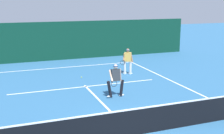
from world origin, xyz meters
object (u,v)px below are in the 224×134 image
Objects in this scene: player_near at (116,79)px; tennis_ball_extra at (81,77)px; player_far at (128,60)px; tennis_ball at (48,125)px.

player_near is 24.04× the size of tennis_ball_extra.
player_far reaches higher than player_near.
player_far is at bearing -118.64° from player_near.
player_near is 4.10m from tennis_ball_extra.
player_near is 0.99× the size of player_far.
tennis_ball_extra is at bearing 23.69° from player_far.
player_far is 24.31× the size of tennis_ball.
player_far is 3.05m from tennis_ball_extra.
tennis_ball_extra is at bearing -78.67° from player_near.
player_far is (2.29, 3.84, 0.01)m from player_near.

